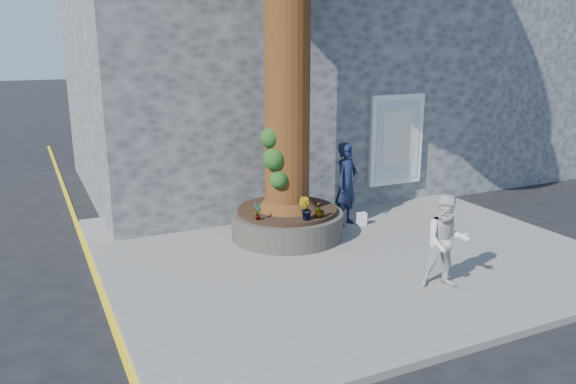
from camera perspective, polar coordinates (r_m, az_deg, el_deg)
name	(u,v)px	position (r m, az deg, el deg)	size (l,w,h in m)	color
ground	(295,284)	(9.75, 0.73, -9.35)	(120.00, 120.00, 0.00)	black
pavement	(341,249)	(11.20, 5.38, -5.76)	(9.00, 8.00, 0.12)	slate
yellow_line	(102,295)	(9.86, -18.37, -9.86)	(0.10, 30.00, 0.01)	yellow
stone_shop	(263,73)	(16.49, -2.58, 12.00)	(10.30, 8.30, 6.30)	#484A4D
neighbour_shop	(474,72)	(20.96, 18.42, 11.48)	(6.00, 8.00, 6.00)	#484A4D
planter	(287,222)	(11.60, -0.09, -3.11)	(2.30, 2.30, 0.60)	black
man	(347,184)	(12.23, 5.97, 0.79)	(0.67, 0.44, 1.82)	#141C38
woman	(446,242)	(9.45, 15.78, -4.87)	(0.76, 0.59, 1.56)	silver
shopping_bag	(362,219)	(12.43, 7.50, -2.73)	(0.20, 0.12, 0.28)	white
plant_a	(257,211)	(10.72, -3.13, -1.98)	(0.18, 0.12, 0.34)	gray
plant_b	(305,209)	(10.71, 1.77, -1.70)	(0.25, 0.24, 0.45)	gray
plant_c	(319,210)	(10.87, 3.21, -1.80)	(0.18, 0.18, 0.33)	gray
plant_d	(269,193)	(12.06, -1.94, -0.11)	(0.28, 0.25, 0.31)	gray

